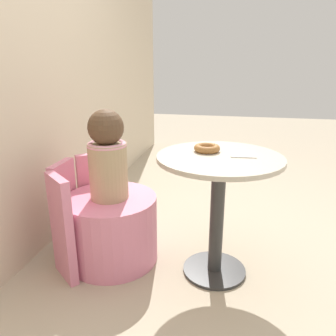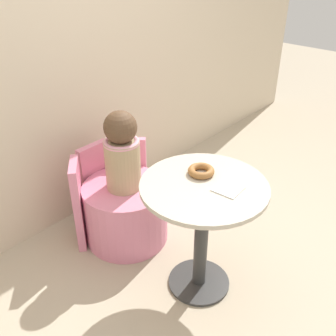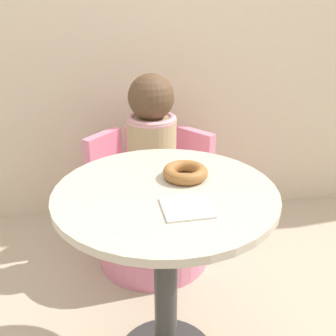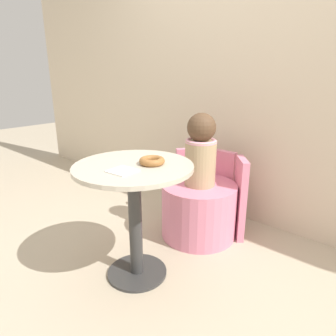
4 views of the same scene
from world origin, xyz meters
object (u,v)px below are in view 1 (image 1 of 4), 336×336
round_table (218,189)px  tub_chair (112,228)px  child_figure (107,156)px  donut (207,148)px

round_table → tub_chair: 0.72m
child_figure → donut: 0.57m
round_table → donut: bearing=46.7°
round_table → tub_chair: round_table is taller
round_table → donut: 0.23m
tub_chair → round_table: bearing=-90.8°
tub_chair → child_figure: child_figure is taller
tub_chair → child_figure: bearing=0.0°
round_table → donut: donut is taller
round_table → child_figure: 0.66m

